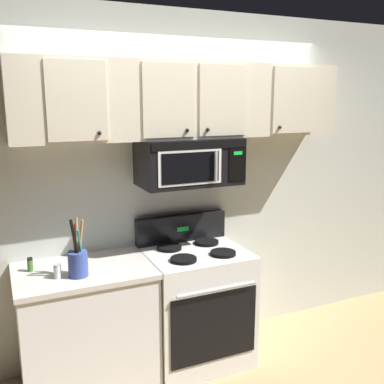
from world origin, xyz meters
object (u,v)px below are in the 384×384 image
object	(u,v)px
over_range_microwave	(189,161)
salt_shaker	(57,271)
spice_jar	(30,265)
utensil_crock_blue	(78,260)
stove_range	(195,304)

from	to	relation	value
over_range_microwave	salt_shaker	bearing A→B (deg)	-168.23
salt_shaker	spice_jar	bearing A→B (deg)	127.54
over_range_microwave	utensil_crock_blue	xyz separation A→B (m)	(-0.90, -0.23, -0.57)
salt_shaker	stove_range	bearing A→B (deg)	5.41
spice_jar	utensil_crock_blue	bearing A→B (deg)	-37.74
utensil_crock_blue	spice_jar	xyz separation A→B (m)	(-0.28, 0.22, -0.06)
over_range_microwave	utensil_crock_blue	world-z (taller)	over_range_microwave
utensil_crock_blue	salt_shaker	bearing A→B (deg)	171.07
stove_range	salt_shaker	xyz separation A→B (m)	(-1.03, -0.10, 0.48)
stove_range	salt_shaker	size ratio (longest dim) A/B	12.03
stove_range	utensil_crock_blue	bearing A→B (deg)	-172.54
stove_range	over_range_microwave	world-z (taller)	over_range_microwave
over_range_microwave	spice_jar	size ratio (longest dim) A/B	7.96
over_range_microwave	spice_jar	distance (m)	1.33
stove_range	salt_shaker	distance (m)	1.14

